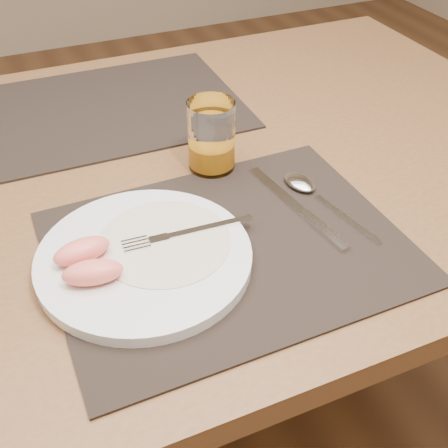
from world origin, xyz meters
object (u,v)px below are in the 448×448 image
plate (144,258)px  fork (177,235)px  knife (303,213)px  placemat_near (228,247)px  juice_glass (212,139)px  spoon (306,187)px  table (164,208)px  placemat_far (115,107)px

plate → fork: bearing=16.4°
fork → knife: size_ratio=0.80×
placemat_near → juice_glass: 0.20m
spoon → placemat_near: bearing=-156.3°
table → placemat_near: bearing=-84.5°
fork → placemat_near: bearing=-24.0°
placemat_near → fork: fork is taller
fork → knife: 0.18m
plate → juice_glass: 0.24m
table → knife: bearing=-54.3°
placemat_near → plate: 0.11m
knife → spoon: size_ratio=1.15×
placemat_near → juice_glass: (0.05, 0.18, 0.05)m
table → juice_glass: bearing=-26.6°
placemat_far → fork: size_ratio=2.57×
juice_glass → placemat_far: bearing=109.1°
table → juice_glass: size_ratio=12.85×
placemat_near → spoon: 0.17m
placemat_far → juice_glass: juice_glass is taller
juice_glass → placemat_near: bearing=-105.9°
table → placemat_far: (-0.02, 0.22, 0.09)m
placemat_near → plate: (-0.11, 0.01, 0.01)m
knife → plate: bearing=-178.3°
juice_glass → spoon: bearing=-48.2°
placemat_far → plate: size_ratio=1.67×
table → spoon: (0.18, -0.15, 0.09)m
placemat_far → spoon: spoon is taller
table → fork: size_ratio=7.99×
knife → placemat_far: bearing=110.8°
fork → spoon: 0.22m
fork → plate: bearing=-163.6°
plate → knife: (0.23, 0.01, -0.01)m
placemat_near → placemat_far: bearing=94.8°
table → placemat_near: (0.02, -0.22, 0.09)m
plate → fork: 0.05m
table → placemat_near: placemat_near is taller
fork → table: bearing=78.6°
plate → spoon: bearing=11.9°
placemat_near → juice_glass: bearing=74.1°
fork → juice_glass: size_ratio=1.61×
placemat_near → spoon: bearing=23.7°
spoon → juice_glass: size_ratio=1.76×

